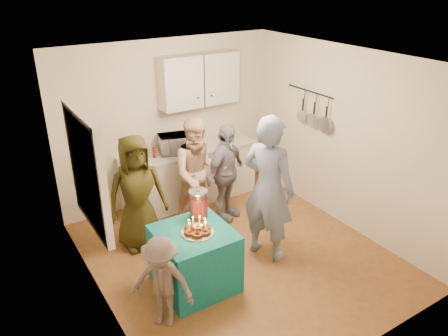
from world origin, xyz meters
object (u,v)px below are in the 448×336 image
man_birthday (268,189)px  woman_back_right (226,173)px  party_table (195,259)px  microwave (176,144)px  counter (190,176)px  child_near_left (162,283)px  punch_jar (199,205)px  woman_back_center (199,173)px  woman_back_left (137,193)px

man_birthday → woman_back_right: size_ratio=1.30×
party_table → man_birthday: 1.26m
microwave → counter: bearing=13.6°
party_table → woman_back_right: size_ratio=0.56×
man_birthday → child_near_left: size_ratio=1.83×
party_table → punch_jar: punch_jar is taller
man_birthday → woman_back_right: bearing=-25.9°
party_table → woman_back_center: woman_back_center is taller
woman_back_right → child_near_left: woman_back_right is taller
woman_back_center → child_near_left: 2.08m
party_table → woman_back_center: (0.75, 1.20, 0.45)m
party_table → man_birthday: man_birthday is taller
woman_back_right → woman_back_left: bearing=155.1°
man_birthday → woman_back_left: bearing=27.6°
woman_back_right → party_table: bearing=-160.0°
punch_jar → man_birthday: size_ratio=0.17×
party_table → punch_jar: bearing=50.6°
party_table → punch_jar: 0.64m
child_near_left → party_table: bearing=77.9°
microwave → woman_back_center: woman_back_center is taller
man_birthday → woman_back_center: size_ratio=1.18×
party_table → woman_back_left: (-0.23, 1.16, 0.43)m
counter → woman_back_center: (-0.23, -0.73, 0.40)m
counter → microwave: size_ratio=4.29×
counter → child_near_left: bearing=-124.3°
counter → woman_back_left: woman_back_left is taller
woman_back_left → child_near_left: bearing=-98.9°
microwave → party_table: microwave is taller
woman_back_left → punch_jar: bearing=-59.7°
counter → punch_jar: (-0.77, -1.68, 0.50)m
microwave → child_near_left: 2.71m
microwave → woman_back_right: bearing=-48.4°
counter → party_table: size_ratio=2.59×
woman_back_left → woman_back_right: woman_back_left is taller
microwave → woman_back_right: (0.42, -0.78, -0.30)m
punch_jar → child_near_left: bearing=-142.2°
microwave → punch_jar: (-0.54, -1.68, -0.12)m
woman_back_right → woman_back_center: bearing=148.1°
counter → punch_jar: bearing=-114.7°
woman_back_right → child_near_left: bearing=-163.7°
microwave → party_table: (-0.75, -1.93, -0.67)m
punch_jar → child_near_left: 1.08m
woman_back_left → woman_back_center: size_ratio=0.97×
counter → man_birthday: man_birthday is taller
child_near_left → woman_back_center: bearing=95.6°
woman_back_center → child_near_left: bearing=-113.6°
woman_back_left → woman_back_right: (1.39, -0.01, -0.05)m
microwave → party_table: 2.18m
party_table → woman_back_right: (1.17, 1.15, 0.37)m
woman_back_right → child_near_left: (-1.76, -1.51, -0.22)m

